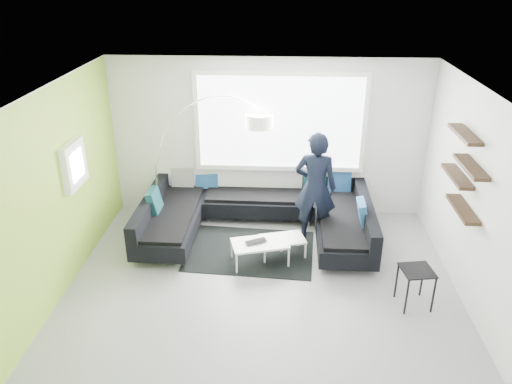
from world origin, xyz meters
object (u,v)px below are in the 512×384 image
coffee_table (271,249)px  laptop (257,243)px  side_table (415,287)px  arc_lamp (155,165)px  person (315,187)px  sectional_sofa (257,216)px

coffee_table → laptop: size_ratio=2.77×
coffee_table → side_table: (1.94, -1.03, 0.10)m
arc_lamp → side_table: bearing=-42.1°
coffee_table → arc_lamp: bearing=136.6°
side_table → laptop: (-2.14, 0.88, 0.09)m
person → laptop: 1.34m
sectional_sofa → coffee_table: bearing=-69.4°
person → side_table: bearing=134.6°
coffee_table → laptop: (-0.21, -0.16, 0.19)m
laptop → sectional_sofa: bearing=66.4°
side_table → laptop: bearing=157.8°
coffee_table → side_table: bearing=-43.5°
coffee_table → person: size_ratio=0.58×
person → laptop: bearing=52.0°
coffee_table → person: person is taller
arc_lamp → person: (2.66, -0.37, -0.18)m
side_table → person: (-1.26, 1.72, 0.65)m
arc_lamp → laptop: size_ratio=5.69×
arc_lamp → person: arc_lamp is taller
side_table → person: person is taller
arc_lamp → side_table: 4.52m
side_table → laptop: 2.32m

